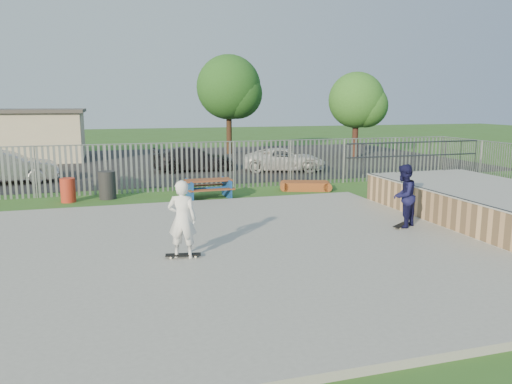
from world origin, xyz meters
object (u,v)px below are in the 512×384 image
object	(u,v)px
picnic_table	(208,189)
funbox	(306,186)
skater_navy	(403,196)
tree_mid	(229,87)
trash_bin_grey	(107,185)
car_dark	(194,159)
skater_white	(182,219)
car_white	(285,160)
car_silver	(5,167)
trash_bin_red	(68,190)
tree_right	(356,100)

from	to	relation	value
picnic_table	funbox	bearing A→B (deg)	6.71
skater_navy	tree_mid	bearing A→B (deg)	-124.87
trash_bin_grey	car_dark	xyz separation A→B (m)	(4.45, 6.70, 0.13)
funbox	skater_white	world-z (taller)	skater_white
trash_bin_grey	skater_navy	size ratio (longest dim) A/B	0.59
car_white	tree_mid	distance (m)	10.43
trash_bin_grey	car_dark	distance (m)	8.04
car_silver	car_white	xyz separation A→B (m)	(13.46, 0.32, -0.14)
car_silver	car_white	distance (m)	13.47
trash_bin_red	trash_bin_grey	distance (m)	1.42
tree_right	picnic_table	bearing A→B (deg)	-137.29
picnic_table	car_dark	size ratio (longest dim) A/B	0.41
trash_bin_red	skater_navy	size ratio (longest dim) A/B	0.50
skater_white	picnic_table	bearing A→B (deg)	-85.70
tree_right	tree_mid	bearing A→B (deg)	146.91
car_white	tree_mid	world-z (taller)	tree_mid
car_silver	tree_right	size ratio (longest dim) A/B	0.80
funbox	trash_bin_grey	bearing A→B (deg)	-163.74
tree_mid	skater_white	bearing A→B (deg)	-106.11
skater_white	trash_bin_grey	bearing A→B (deg)	-59.61
car_silver	car_dark	world-z (taller)	car_silver
funbox	tree_right	bearing A→B (deg)	72.50
picnic_table	tree_right	bearing A→B (deg)	41.03
funbox	skater_navy	size ratio (longest dim) A/B	1.10
car_silver	skater_navy	xyz separation A→B (m)	(12.36, -12.53, 0.29)
tree_mid	skater_white	size ratio (longest dim) A/B	3.85
picnic_table	skater_navy	bearing A→B (deg)	-58.41
funbox	car_white	bearing A→B (deg)	97.94
car_silver	tree_right	world-z (taller)	tree_right
picnic_table	tree_mid	world-z (taller)	tree_mid
funbox	trash_bin_red	xyz separation A→B (m)	(-9.37, 0.15, 0.27)
car_white	tree_mid	xyz separation A→B (m)	(-0.70, 9.60, 4.02)
tree_right	skater_navy	distance (m)	19.47
trash_bin_grey	tree_mid	distance (m)	17.58
tree_mid	trash_bin_red	bearing A→B (deg)	-122.88
trash_bin_grey	car_silver	xyz separation A→B (m)	(-4.37, 4.98, 0.23)
tree_right	skater_white	xyz separation A→B (m)	(-14.14, -18.69, -2.70)
trash_bin_red	skater_white	distance (m)	8.89
picnic_table	car_white	xyz separation A→B (m)	(5.38, 6.32, 0.25)
trash_bin_red	tree_mid	bearing A→B (deg)	57.12
trash_bin_red	skater_white	xyz separation A→B (m)	(3.00, -8.34, 0.60)
picnic_table	skater_navy	size ratio (longest dim) A/B	1.00
tree_mid	car_white	bearing A→B (deg)	-85.84
car_dark	tree_right	size ratio (longest dim) A/B	0.79
trash_bin_red	car_white	bearing A→B (deg)	27.87
car_silver	car_dark	size ratio (longest dim) A/B	1.02
car_dark	skater_white	distance (m)	15.55
funbox	car_silver	distance (m)	13.47
trash_bin_red	tree_mid	xyz separation A→B (m)	(9.79, 15.14, 4.19)
car_dark	tree_right	distance (m)	12.20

